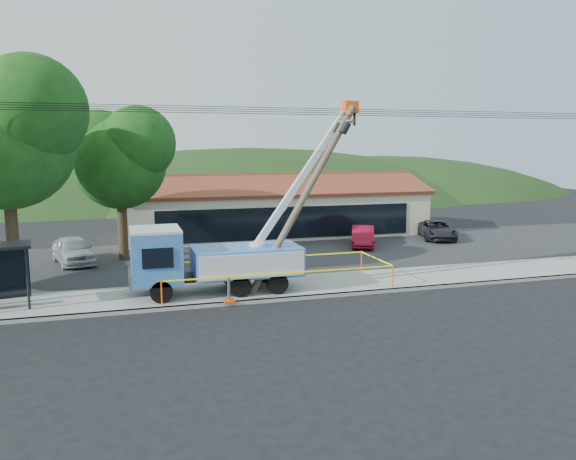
# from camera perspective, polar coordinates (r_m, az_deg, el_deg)

# --- Properties ---
(ground) EXTENTS (120.00, 120.00, 0.00)m
(ground) POSITION_cam_1_polar(r_m,az_deg,el_deg) (22.87, 1.99, -8.49)
(ground) COLOR black
(ground) RESTS_ON ground
(curb) EXTENTS (60.00, 0.25, 0.15)m
(curb) POSITION_cam_1_polar(r_m,az_deg,el_deg) (24.77, 0.43, -6.96)
(curb) COLOR #A5A19A
(curb) RESTS_ON ground
(sidewalk) EXTENTS (60.00, 4.00, 0.15)m
(sidewalk) POSITION_cam_1_polar(r_m,az_deg,el_deg) (26.53, -0.78, -5.91)
(sidewalk) COLOR #A5A19A
(sidewalk) RESTS_ON ground
(parking_lot) EXTENTS (60.00, 12.00, 0.10)m
(parking_lot) POSITION_cam_1_polar(r_m,az_deg,el_deg) (34.11, -4.45, -2.70)
(parking_lot) COLOR #28282B
(parking_lot) RESTS_ON ground
(strip_mall) EXTENTS (22.50, 8.53, 4.67)m
(strip_mall) POSITION_cam_1_polar(r_m,az_deg,el_deg) (42.43, -1.47, 2.06)
(strip_mall) COLOR beige
(strip_mall) RESTS_ON ground
(tree_west_near) EXTENTS (7.56, 6.72, 10.80)m
(tree_west_near) POSITION_cam_1_polar(r_m,az_deg,el_deg) (29.16, -26.86, 9.27)
(tree_west_near) COLOR #332316
(tree_west_near) RESTS_ON ground
(tree_lot) EXTENTS (6.30, 5.60, 8.94)m
(tree_lot) POSITION_cam_1_polar(r_m,az_deg,el_deg) (33.72, -16.75, 7.38)
(tree_lot) COLOR #332316
(tree_lot) RESTS_ON ground
(hill_west) EXTENTS (78.40, 56.00, 28.00)m
(hill_west) POSITION_cam_1_polar(r_m,az_deg,el_deg) (76.43, -22.57, 2.91)
(hill_west) COLOR #1F3A15
(hill_west) RESTS_ON ground
(hill_center) EXTENTS (89.60, 64.00, 32.00)m
(hill_center) POSITION_cam_1_polar(r_m,az_deg,el_deg) (77.89, -3.94, 3.64)
(hill_center) COLOR #1F3A15
(hill_center) RESTS_ON ground
(hill_east) EXTENTS (72.80, 52.00, 26.00)m
(hill_east) POSITION_cam_1_polar(r_m,az_deg,el_deg) (84.54, 9.43, 3.94)
(hill_east) COLOR #1F3A15
(hill_east) RESTS_ON ground
(utility_truck) EXTENTS (10.42, 4.07, 8.57)m
(utility_truck) POSITION_cam_1_polar(r_m,az_deg,el_deg) (25.34, -7.75, -2.75)
(utility_truck) COLOR black
(utility_truck) RESTS_ON ground
(leaning_pole) EXTENTS (5.05, 1.76, 8.47)m
(leaning_pole) POSITION_cam_1_polar(r_m,az_deg,el_deg) (25.42, 2.05, 4.12)
(leaning_pole) COLOR #4E4532
(leaning_pole) RESTS_ON ground
(caution_tape) EXTENTS (10.65, 3.64, 1.05)m
(caution_tape) POSITION_cam_1_polar(r_m,az_deg,el_deg) (26.45, -1.48, -4.05)
(caution_tape) COLOR #F8510D
(caution_tape) RESTS_ON ground
(car_silver) EXTENTS (2.93, 4.83, 1.54)m
(car_silver) POSITION_cam_1_polar(r_m,az_deg,el_deg) (34.06, -20.90, -3.35)
(car_silver) COLOR #B9BAC0
(car_silver) RESTS_ON ground
(car_red) EXTENTS (2.94, 4.33, 1.35)m
(car_red) POSITION_cam_1_polar(r_m,az_deg,el_deg) (37.51, 7.58, -1.79)
(car_red) COLOR maroon
(car_red) RESTS_ON ground
(car_dark) EXTENTS (3.61, 5.16, 1.31)m
(car_dark) POSITION_cam_1_polar(r_m,az_deg,el_deg) (41.51, 14.86, -1.00)
(car_dark) COLOR black
(car_dark) RESTS_ON ground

